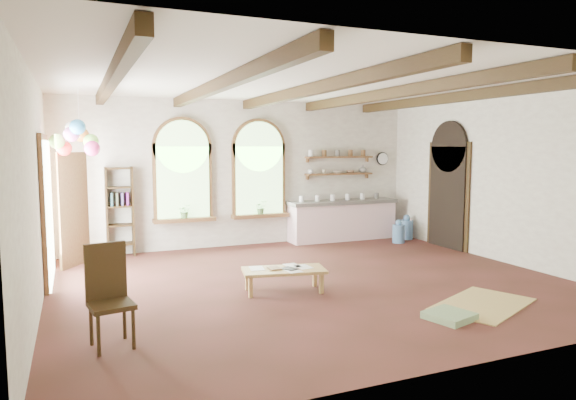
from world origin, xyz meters
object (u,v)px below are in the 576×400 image
coffee_table (284,272)px  balloon_cluster (79,139)px  side_chair (111,317)px  kitchen_counter (342,220)px

coffee_table → balloon_cluster: (-2.77, 2.62, 2.01)m
coffee_table → side_chair: bearing=-154.2°
coffee_table → kitchen_counter: bearing=50.2°
side_chair → balloon_cluster: 4.36m
coffee_table → side_chair: side_chair is taller
coffee_table → balloon_cluster: balloon_cluster is taller
coffee_table → side_chair: (-2.57, -1.24, 0.01)m
side_chair → balloon_cluster: (-0.20, 3.87, 2.00)m
coffee_table → side_chair: size_ratio=1.17×
coffee_table → balloon_cluster: 4.31m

